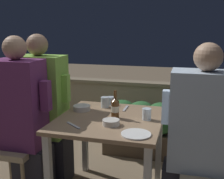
# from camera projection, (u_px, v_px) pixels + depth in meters

# --- Properties ---
(parapet_wall) EXTENTS (9.00, 0.18, 0.72)m
(parapet_wall) POSITION_uv_depth(u_px,v_px,m) (141.00, 107.00, 3.80)
(parapet_wall) COLOR gray
(parapet_wall) RESTS_ON ground_plane
(dining_table) EXTENTS (0.83, 0.87, 0.72)m
(dining_table) POSITION_uv_depth(u_px,v_px,m) (110.00, 130.00, 2.28)
(dining_table) COLOR #937556
(dining_table) RESTS_ON ground_plane
(planter_hedge) EXTENTS (0.81, 0.47, 0.61)m
(planter_hedge) POSITION_uv_depth(u_px,v_px,m) (141.00, 124.00, 3.20)
(planter_hedge) COLOR brown
(planter_hedge) RESTS_ON ground_plane
(chair_left_near) EXTENTS (0.42, 0.41, 0.84)m
(chair_left_near) POSITION_uv_depth(u_px,v_px,m) (5.00, 137.00, 2.41)
(chair_left_near) COLOR tan
(chair_left_near) RESTS_ON ground_plane
(person_purple_stripe) EXTENTS (0.49, 0.26, 1.37)m
(person_purple_stripe) POSITION_uv_depth(u_px,v_px,m) (23.00, 119.00, 2.32)
(person_purple_stripe) COLOR #282833
(person_purple_stripe) RESTS_ON ground_plane
(chair_left_far) EXTENTS (0.42, 0.41, 0.84)m
(chair_left_far) POSITION_uv_depth(u_px,v_px,m) (27.00, 126.00, 2.65)
(chair_left_far) COLOR tan
(chair_left_far) RESTS_ON ground_plane
(person_green_blouse) EXTENTS (0.52, 0.26, 1.38)m
(person_green_blouse) POSITION_uv_depth(u_px,v_px,m) (44.00, 110.00, 2.57)
(person_green_blouse) COLOR #282833
(person_green_blouse) RESTS_ON ground_plane
(chair_right_near) EXTENTS (0.42, 0.41, 0.84)m
(chair_right_near) POSITION_uv_depth(u_px,v_px,m) (224.00, 162.00, 1.96)
(chair_right_near) COLOR tan
(chair_right_near) RESTS_ON ground_plane
(person_blue_shirt) EXTENTS (0.51, 0.26, 1.34)m
(person_blue_shirt) POSITION_uv_depth(u_px,v_px,m) (198.00, 138.00, 1.97)
(person_blue_shirt) COLOR #282833
(person_blue_shirt) RESTS_ON ground_plane
(chair_right_far) EXTENTS (0.42, 0.41, 0.84)m
(chair_right_far) POSITION_uv_depth(u_px,v_px,m) (215.00, 145.00, 2.24)
(chair_right_far) COLOR tan
(chair_right_far) RESTS_ON ground_plane
(beer_bottle) EXTENTS (0.06, 0.06, 0.23)m
(beer_bottle) POSITION_uv_depth(u_px,v_px,m) (115.00, 108.00, 2.24)
(beer_bottle) COLOR brown
(beer_bottle) RESTS_ON dining_table
(plate_0) EXTENTS (0.21, 0.21, 0.01)m
(plate_0) POSITION_uv_depth(u_px,v_px,m) (136.00, 134.00, 1.91)
(plate_0) COLOR white
(plate_0) RESTS_ON dining_table
(bowl_0) EXTENTS (0.15, 0.15, 0.05)m
(bowl_0) POSITION_uv_depth(u_px,v_px,m) (82.00, 107.00, 2.46)
(bowl_0) COLOR silver
(bowl_0) RESTS_ON dining_table
(bowl_1) EXTENTS (0.13, 0.13, 0.04)m
(bowl_1) POSITION_uv_depth(u_px,v_px,m) (111.00, 122.00, 2.09)
(bowl_1) COLOR beige
(bowl_1) RESTS_ON dining_table
(glass_cup_0) EXTENTS (0.07, 0.07, 0.09)m
(glass_cup_0) POSITION_uv_depth(u_px,v_px,m) (147.00, 114.00, 2.21)
(glass_cup_0) COLOR silver
(glass_cup_0) RESTS_ON dining_table
(glass_cup_1) EXTENTS (0.08, 0.08, 0.09)m
(glass_cup_1) POSITION_uv_depth(u_px,v_px,m) (105.00, 102.00, 2.55)
(glass_cup_1) COLOR silver
(glass_cup_1) RESTS_ON dining_table
(glass_cup_2) EXTENTS (0.07, 0.07, 0.08)m
(glass_cup_2) POSITION_uv_depth(u_px,v_px,m) (110.00, 101.00, 2.63)
(glass_cup_2) COLOR silver
(glass_cup_2) RESTS_ON dining_table
(fork_0) EXTENTS (0.02, 0.17, 0.01)m
(fork_0) POSITION_uv_depth(u_px,v_px,m) (126.00, 108.00, 2.50)
(fork_0) COLOR silver
(fork_0) RESTS_ON dining_table
(fork_1) EXTENTS (0.15, 0.12, 0.01)m
(fork_1) POSITION_uv_depth(u_px,v_px,m) (73.00, 125.00, 2.08)
(fork_1) COLOR silver
(fork_1) RESTS_ON dining_table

